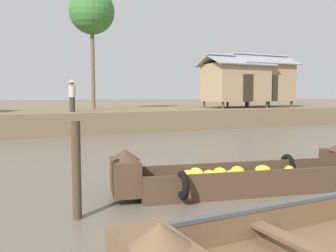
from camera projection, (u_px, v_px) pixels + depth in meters
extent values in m
plane|color=#665B4C|center=(115.00, 152.00, 12.43)|extent=(300.00, 300.00, 0.00)
cube|color=#756047|center=(50.00, 115.00, 26.07)|extent=(160.00, 20.00, 1.09)
cube|color=#473323|center=(241.00, 189.00, 7.28)|extent=(4.31, 1.88, 0.12)
cube|color=#473323|center=(232.00, 171.00, 7.71)|extent=(4.11, 0.97, 0.40)
cube|color=#473323|center=(252.00, 181.00, 6.80)|extent=(4.11, 0.97, 0.40)
cube|color=#473323|center=(125.00, 177.00, 6.69)|extent=(0.66, 0.95, 0.63)
cone|color=#473323|center=(125.00, 154.00, 6.65)|extent=(0.67, 0.67, 0.20)
cube|color=#473323|center=(199.00, 178.00, 7.04)|extent=(0.39, 0.94, 0.05)
torus|color=black|center=(287.00, 165.00, 8.16)|extent=(0.23, 0.53, 0.52)
torus|color=black|center=(183.00, 185.00, 6.35)|extent=(0.23, 0.53, 0.52)
ellipsoid|color=gold|center=(232.00, 175.00, 6.92)|extent=(0.31, 0.33, 0.22)
ellipsoid|color=yellow|center=(188.00, 175.00, 7.20)|extent=(0.33, 0.32, 0.21)
ellipsoid|color=gold|center=(289.00, 171.00, 7.57)|extent=(0.38, 0.38, 0.23)
ellipsoid|color=yellow|center=(196.00, 174.00, 7.11)|extent=(0.32, 0.37, 0.24)
ellipsoid|color=yellow|center=(220.00, 174.00, 6.97)|extent=(0.34, 0.39, 0.27)
ellipsoid|color=yellow|center=(263.00, 170.00, 7.38)|extent=(0.36, 0.34, 0.19)
ellipsoid|color=yellow|center=(238.00, 172.00, 7.16)|extent=(0.28, 0.35, 0.22)
ellipsoid|color=gold|center=(210.00, 175.00, 7.10)|extent=(0.32, 0.37, 0.21)
ellipsoid|color=yellow|center=(235.00, 177.00, 6.95)|extent=(0.36, 0.37, 0.18)
cube|color=brown|center=(312.00, 212.00, 5.09)|extent=(4.84, 0.15, 0.34)
cube|color=#47474C|center=(312.00, 199.00, 5.08)|extent=(4.84, 0.17, 0.05)
cone|color=brown|center=(160.00, 233.00, 3.20)|extent=(0.57, 0.57, 0.20)
cube|color=brown|center=(297.00, 243.00, 3.99)|extent=(0.22, 1.36, 0.05)
cylinder|color=#4C3826|center=(223.00, 105.00, 23.16)|extent=(0.16, 0.16, 0.43)
cylinder|color=#4C3826|center=(267.00, 105.00, 24.77)|extent=(0.16, 0.16, 0.43)
cylinder|color=#4C3826|center=(204.00, 104.00, 25.20)|extent=(0.16, 0.16, 0.43)
cylinder|color=#4C3826|center=(246.00, 104.00, 26.80)|extent=(0.16, 0.16, 0.43)
cube|color=#9E8460|center=(236.00, 83.00, 24.86)|extent=(4.06, 2.68, 2.54)
cube|color=#2D2319|center=(248.00, 88.00, 23.67)|extent=(0.80, 0.04, 1.80)
cube|color=#9399A0|center=(242.00, 60.00, 24.13)|extent=(4.76, 1.83, 0.80)
cube|color=#9399A0|center=(230.00, 62.00, 25.33)|extent=(4.76, 1.83, 0.80)
cylinder|color=#4C3826|center=(248.00, 105.00, 24.28)|extent=(0.16, 0.16, 0.44)
cylinder|color=#4C3826|center=(291.00, 104.00, 25.99)|extent=(0.16, 0.16, 0.44)
cylinder|color=#4C3826|center=(227.00, 104.00, 26.41)|extent=(0.16, 0.16, 0.44)
cylinder|color=#4C3826|center=(269.00, 103.00, 28.12)|extent=(0.16, 0.16, 0.44)
cube|color=#9E8460|center=(260.00, 82.00, 26.07)|extent=(4.30, 2.78, 2.71)
cube|color=#2D2319|center=(273.00, 88.00, 24.84)|extent=(0.80, 0.04, 1.80)
cube|color=#9399A0|center=(267.00, 59.00, 25.31)|extent=(5.00, 1.89, 0.81)
cube|color=#9399A0|center=(254.00, 61.00, 26.55)|extent=(5.00, 1.89, 0.81)
cylinder|color=brown|center=(93.00, 64.00, 22.28)|extent=(0.24, 0.24, 5.56)
sphere|color=#387533|center=(92.00, 11.00, 22.01)|extent=(2.77, 2.77, 2.77)
cylinder|color=#332D28|center=(72.00, 105.00, 18.60)|extent=(0.28, 0.28, 0.75)
cylinder|color=#B7AD99|center=(72.00, 91.00, 18.54)|extent=(0.34, 0.34, 0.60)
sphere|color=#9E7556|center=(72.00, 83.00, 18.51)|extent=(0.22, 0.22, 0.22)
cone|color=tan|center=(72.00, 81.00, 18.50)|extent=(0.44, 0.44, 0.14)
cylinder|color=#423323|center=(76.00, 170.00, 5.61)|extent=(0.14, 0.14, 1.55)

